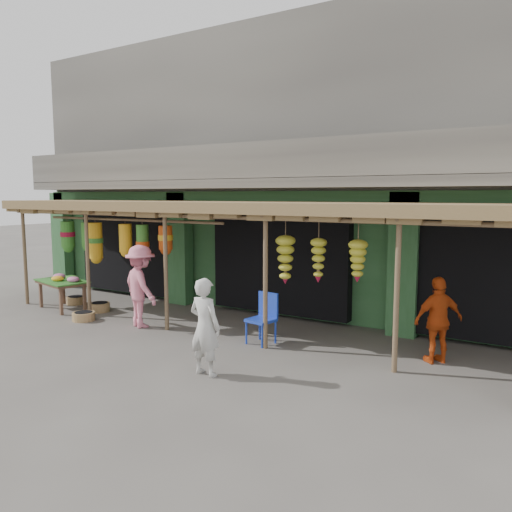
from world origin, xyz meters
The scene contains 11 objects.
ground centered at (0.00, 0.00, 0.00)m, with size 80.00×80.00×0.00m, color #514C47.
building centered at (0.00, 4.87, 3.37)m, with size 16.40×6.80×7.00m.
awning centered at (-0.16, 0.80, 2.58)m, with size 14.00×2.70×2.79m.
flower_table centered at (-5.13, -0.08, 0.71)m, with size 1.63×1.17×0.88m.
blue_chair centered at (0.80, 0.09, 0.56)m, with size 0.55×0.56×1.01m.
basket_left centered at (-5.37, 0.48, 0.10)m, with size 0.49×0.49×0.20m, color #996B45.
basket_mid centered at (-3.72, -0.61, 0.10)m, with size 0.52×0.52×0.20m, color olive.
basket_right centered at (-4.11, 0.21, 0.11)m, with size 0.50×0.50×0.23m, color #9F6F4A.
person_front centered at (0.89, -1.95, 0.81)m, with size 0.59×0.39×1.62m, color silver.
person_vendor centered at (4.00, 0.67, 0.77)m, with size 0.90×0.37×1.53m, color #C74512.
person_shopper centered at (-2.17, -0.29, 0.92)m, with size 1.19×0.68×1.84m, color pink.
Camera 1 is at (5.74, -8.24, 2.94)m, focal length 35.00 mm.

